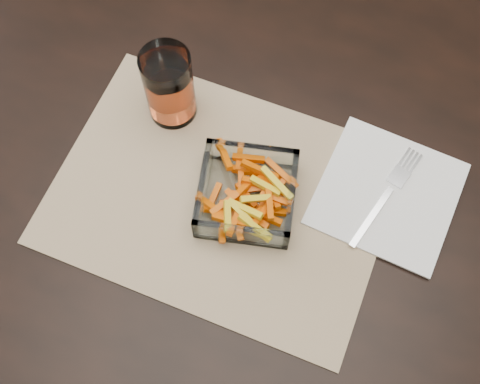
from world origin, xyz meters
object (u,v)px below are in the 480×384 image
dining_table (232,167)px  fork (387,194)px  glass_bowl (247,195)px  tumbler (169,88)px

dining_table → fork: size_ratio=9.30×
dining_table → glass_bowl: size_ratio=10.51×
dining_table → glass_bowl: glass_bowl is taller
glass_bowl → fork: (0.18, 0.08, -0.01)m
dining_table → fork: 0.25m
glass_bowl → tumbler: tumbler is taller
dining_table → tumbler: (-0.10, 0.02, 0.15)m
glass_bowl → fork: 0.19m
tumbler → fork: bearing=-3.2°
dining_table → fork: fork is taller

